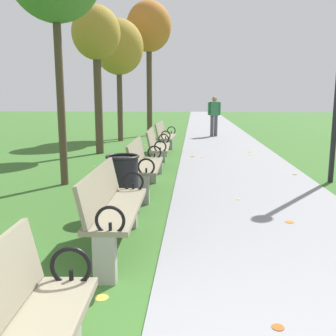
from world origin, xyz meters
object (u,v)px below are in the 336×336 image
(trash_bin, at_px, (123,184))
(park_bench_4, at_px, (157,147))
(park_bench_2, at_px, (114,207))
(park_bench_3, at_px, (144,165))
(pedestrian_walking, at_px, (214,114))
(tree_4, at_px, (119,48))
(park_bench_5, at_px, (165,136))
(tree_3, at_px, (96,36))
(tree_5, at_px, (149,28))

(trash_bin, bearing_deg, park_bench_4, 87.66)
(park_bench_2, bearing_deg, park_bench_3, 90.00)
(pedestrian_walking, relative_size, trash_bin, 1.93)
(park_bench_2, distance_m, trash_bin, 1.36)
(park_bench_3, bearing_deg, trash_bin, -96.82)
(tree_4, bearing_deg, park_bench_2, -79.61)
(park_bench_5, xyz_separation_m, tree_3, (-1.90, -0.26, 2.81))
(park_bench_5, relative_size, tree_3, 0.39)
(tree_3, relative_size, tree_5, 0.76)
(tree_4, height_order, tree_5, tree_5)
(park_bench_3, xyz_separation_m, park_bench_4, (0.00, 2.38, 0.00))
(tree_3, relative_size, tree_4, 0.94)
(park_bench_3, relative_size, park_bench_5, 0.99)
(trash_bin, bearing_deg, park_bench_5, 88.60)
(park_bench_4, relative_size, tree_5, 0.30)
(park_bench_4, bearing_deg, tree_5, 97.87)
(tree_3, bearing_deg, park_bench_3, -67.25)
(trash_bin, bearing_deg, tree_3, 106.91)
(park_bench_3, relative_size, tree_3, 0.39)
(park_bench_2, distance_m, tree_4, 10.91)
(park_bench_2, relative_size, park_bench_5, 0.99)
(park_bench_4, bearing_deg, park_bench_3, -90.00)
(park_bench_2, relative_size, trash_bin, 1.92)
(park_bench_2, xyz_separation_m, tree_4, (-1.90, 10.35, 2.89))
(tree_3, bearing_deg, park_bench_2, -75.05)
(pedestrian_walking, bearing_deg, park_bench_3, -100.03)
(park_bench_4, distance_m, trash_bin, 3.61)
(pedestrian_walking, bearing_deg, trash_bin, -99.66)
(tree_4, bearing_deg, tree_5, 67.12)
(park_bench_3, height_order, park_bench_5, same)
(tree_3, distance_m, tree_5, 5.48)
(tree_3, height_order, pedestrian_walking, tree_3)
(park_bench_2, bearing_deg, tree_5, 94.74)
(park_bench_2, distance_m, tree_5, 13.04)
(tree_3, height_order, tree_4, tree_4)
(park_bench_2, bearing_deg, park_bench_4, 90.00)
(tree_4, distance_m, trash_bin, 9.63)
(park_bench_3, xyz_separation_m, park_bench_5, (0.00, 4.78, 0.00))
(tree_4, bearing_deg, park_bench_3, -76.28)
(tree_3, distance_m, tree_4, 3.24)
(park_bench_5, xyz_separation_m, tree_5, (-1.03, 5.04, 3.89))
(tree_3, bearing_deg, tree_5, 80.71)
(park_bench_2, relative_size, tree_5, 0.30)
(tree_5, height_order, pedestrian_walking, tree_5)
(tree_4, bearing_deg, tree_3, -89.99)
(park_bench_2, bearing_deg, pedestrian_walking, 82.09)
(park_bench_4, distance_m, tree_4, 6.40)
(park_bench_5, bearing_deg, park_bench_4, -90.00)
(park_bench_4, bearing_deg, tree_4, 109.40)
(tree_4, height_order, trash_bin, tree_4)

